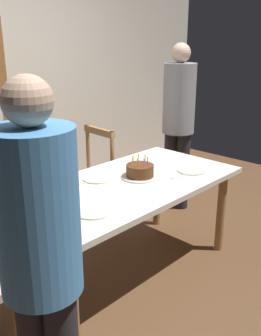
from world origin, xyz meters
The scene contains 12 objects.
ground centered at (0.00, 0.00, 0.00)m, with size 6.40×6.40×0.00m, color brown.
dining_table centered at (0.00, 0.00, 0.65)m, with size 1.77×0.89×0.74m.
birthday_cake centered at (0.15, 0.00, 0.79)m, with size 0.28×0.28×0.17m.
plate_near_celebrant centered at (-0.49, -0.20, 0.75)m, with size 0.22×0.22×0.01m, color silver.
plate_far_side centered at (-0.09, 0.20, 0.75)m, with size 0.22×0.22×0.01m, color silver.
plate_near_guest centered at (0.53, -0.20, 0.75)m, with size 0.22×0.22×0.01m, color silver.
fork_near_celebrant centered at (-0.65, -0.18, 0.74)m, with size 0.18×0.02×0.01m, color silver.
fork_far_side centered at (-0.25, 0.21, 0.74)m, with size 0.18×0.02×0.01m, color silver.
fork_near_guest centered at (0.37, -0.21, 0.74)m, with size 0.18×0.02×0.01m, color silver.
chair_spindle_back centered at (0.26, 0.76, 0.46)m, with size 0.47×0.47×0.95m.
person_celebrant centered at (-1.14, -0.65, 0.92)m, with size 0.32×0.32×1.62m.
person_guest centered at (1.24, 0.47, 0.96)m, with size 0.32×0.32×1.68m.
Camera 1 is at (-1.84, -1.79, 1.74)m, focal length 40.91 mm.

